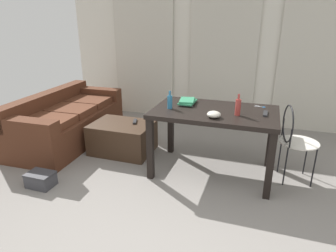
# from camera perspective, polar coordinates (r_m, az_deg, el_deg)

# --- Properties ---
(ground_plane) EXTENTS (8.50, 8.50, 0.00)m
(ground_plane) POSITION_cam_1_polar(r_m,az_deg,el_deg) (3.52, 4.13, -9.68)
(ground_plane) COLOR gray
(wall_back) EXTENTS (5.60, 0.10, 2.52)m
(wall_back) POSITION_cam_1_polar(r_m,az_deg,el_deg) (5.21, 10.75, 14.55)
(wall_back) COLOR silver
(wall_back) RESTS_ON ground
(curtains) EXTENTS (3.98, 0.03, 2.19)m
(curtains) POSITION_cam_1_polar(r_m,az_deg,el_deg) (5.14, 10.48, 12.64)
(curtains) COLOR beige
(curtains) RESTS_ON ground
(couch) EXTENTS (0.94, 1.93, 0.71)m
(couch) POSITION_cam_1_polar(r_m,az_deg,el_deg) (4.64, -19.06, 0.86)
(couch) COLOR #4C2819
(couch) RESTS_ON ground
(coffee_table) EXTENTS (0.81, 0.60, 0.41)m
(coffee_table) POSITION_cam_1_polar(r_m,az_deg,el_deg) (4.09, -8.77, -2.24)
(coffee_table) COLOR #382619
(coffee_table) RESTS_ON ground
(craft_table) EXTENTS (1.38, 0.85, 0.78)m
(craft_table) POSITION_cam_1_polar(r_m,az_deg,el_deg) (3.38, 8.95, 1.43)
(craft_table) COLOR black
(craft_table) RESTS_ON ground
(wire_chair) EXTENTS (0.42, 0.44, 0.88)m
(wire_chair) POSITION_cam_1_polar(r_m,az_deg,el_deg) (3.51, 23.12, -1.65)
(wire_chair) COLOR silver
(wire_chair) RESTS_ON ground
(bottle_near) EXTENTS (0.06, 0.06, 0.20)m
(bottle_near) POSITION_cam_1_polar(r_m,az_deg,el_deg) (3.35, 0.35, 4.75)
(bottle_near) COLOR teal
(bottle_near) RESTS_ON craft_table
(bottle_far) EXTENTS (0.06, 0.06, 0.23)m
(bottle_far) POSITION_cam_1_polar(r_m,az_deg,el_deg) (3.20, 13.38, 3.62)
(bottle_far) COLOR #99332D
(bottle_far) RESTS_ON craft_table
(bowl) EXTENTS (0.14, 0.14, 0.07)m
(bowl) POSITION_cam_1_polar(r_m,az_deg,el_deg) (3.09, 8.86, 2.23)
(bowl) COLOR beige
(bowl) RESTS_ON craft_table
(book_stack) EXTENTS (0.21, 0.29, 0.05)m
(book_stack) POSITION_cam_1_polar(r_m,az_deg,el_deg) (3.56, 3.77, 4.75)
(book_stack) COLOR #4C4C51
(book_stack) RESTS_ON craft_table
(tv_remote_on_table) EXTENTS (0.05, 0.18, 0.02)m
(tv_remote_on_table) POSITION_cam_1_polar(r_m,az_deg,el_deg) (3.33, 18.32, 2.31)
(tv_remote_on_table) COLOR #232326
(tv_remote_on_table) RESTS_ON craft_table
(scissors) EXTENTS (0.13, 0.06, 0.00)m
(scissors) POSITION_cam_1_polar(r_m,az_deg,el_deg) (3.59, 17.59, 3.57)
(scissors) COLOR #9EA0A5
(scissors) RESTS_ON craft_table
(tv_remote_primary) EXTENTS (0.10, 0.17, 0.03)m
(tv_remote_primary) POSITION_cam_1_polar(r_m,az_deg,el_deg) (4.03, -6.42, 0.89)
(tv_remote_primary) COLOR #232326
(tv_remote_primary) RESTS_ON coffee_table
(shoebox) EXTENTS (0.29, 0.21, 0.16)m
(shoebox) POSITION_cam_1_polar(r_m,az_deg,el_deg) (3.57, -23.41, -9.48)
(shoebox) COLOR #38383D
(shoebox) RESTS_ON ground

